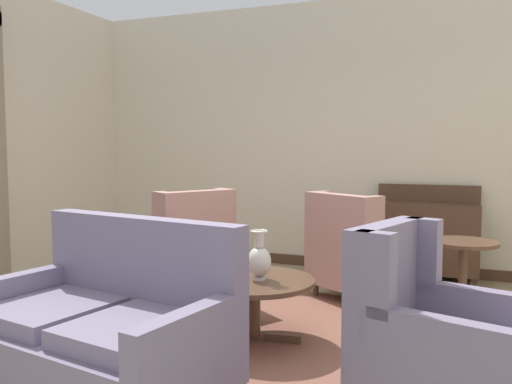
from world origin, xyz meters
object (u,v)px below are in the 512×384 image
(porcelain_vase, at_px, (259,260))
(side_table, at_px, (463,273))
(armchair_beside_settee, at_px, (184,253))
(coffee_table, at_px, (254,289))
(settee, at_px, (105,329))
(armchair_far_left, at_px, (358,254))
(sideboard, at_px, (426,237))
(armchair_back_corner, at_px, (433,336))

(porcelain_vase, bearing_deg, side_table, 37.25)
(armchair_beside_settee, bearing_deg, coffee_table, 83.48)
(side_table, bearing_deg, armchair_beside_settee, -174.67)
(coffee_table, bearing_deg, settee, -110.66)
(settee, distance_m, armchair_far_left, 2.76)
(armchair_beside_settee, relative_size, side_table, 1.68)
(armchair_far_left, bearing_deg, porcelain_vase, 104.40)
(coffee_table, height_order, sideboard, sideboard)
(porcelain_vase, height_order, side_table, porcelain_vase)
(coffee_table, distance_m, sideboard, 2.62)
(coffee_table, height_order, armchair_beside_settee, armchair_beside_settee)
(sideboard, bearing_deg, settee, -112.98)
(armchair_beside_settee, bearing_deg, porcelain_vase, 84.19)
(armchair_beside_settee, relative_size, armchair_back_corner, 1.09)
(coffee_table, relative_size, sideboard, 0.84)
(sideboard, bearing_deg, armchair_far_left, -119.32)
(coffee_table, xyz_separation_m, armchair_back_corner, (1.30, -0.68, 0.04))
(armchair_far_left, xyz_separation_m, armchair_beside_settee, (-1.55, -0.58, 0.01))
(armchair_beside_settee, height_order, sideboard, armchair_beside_settee)
(porcelain_vase, distance_m, sideboard, 2.61)
(armchair_far_left, xyz_separation_m, sideboard, (0.56, 0.99, 0.05))
(coffee_table, distance_m, armchair_beside_settee, 1.32)
(coffee_table, height_order, settee, settee)
(coffee_table, relative_size, side_table, 1.34)
(coffee_table, bearing_deg, sideboard, 65.90)
(settee, relative_size, side_table, 2.39)
(settee, relative_size, armchair_back_corner, 1.55)
(settee, distance_m, side_table, 2.93)
(side_table, bearing_deg, sideboard, 105.76)
(porcelain_vase, height_order, sideboard, sideboard)
(coffee_table, xyz_separation_m, porcelain_vase, (0.05, -0.02, 0.23))
(porcelain_vase, distance_m, settee, 1.29)
(porcelain_vase, distance_m, armchair_beside_settee, 1.38)
(settee, xyz_separation_m, armchair_beside_settee, (-0.59, 2.00, 0.02))
(porcelain_vase, relative_size, armchair_beside_settee, 0.32)
(armchair_beside_settee, bearing_deg, armchair_back_corner, 89.01)
(armchair_far_left, height_order, armchair_beside_settee, armchair_beside_settee)
(settee, height_order, armchair_back_corner, settee)
(coffee_table, distance_m, side_table, 1.79)
(coffee_table, height_order, porcelain_vase, porcelain_vase)
(side_table, bearing_deg, coffee_table, -144.09)
(coffee_table, relative_size, settee, 0.56)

